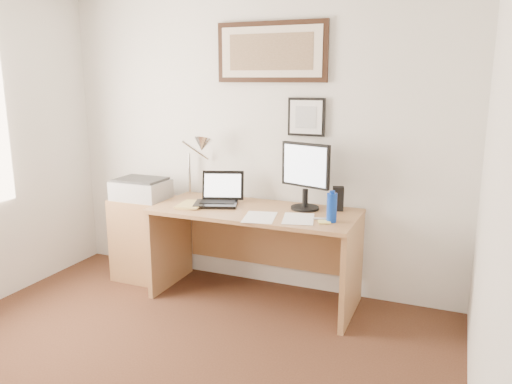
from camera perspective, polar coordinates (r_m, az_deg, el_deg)
The scene contains 18 objects.
wall_back at distance 4.18m, azimuth -0.12°, elevation 6.04°, with size 3.50×0.02×2.50m, color silver.
wall_right at distance 1.91m, azimuth 26.31°, elevation -3.65°, with size 0.02×4.00×2.50m, color silver.
side_cabinet at distance 4.54m, azimuth -12.53°, elevation -5.18°, with size 0.50×0.40×0.73m, color olive.
water_bottle at distance 3.57m, azimuth 8.65°, elevation -1.78°, with size 0.07×0.07×0.21m, color #0C319E.
bottle_cap at distance 3.54m, azimuth 8.72°, elevation -0.00°, with size 0.04×0.04×0.02m, color #0C319E.
speaker at distance 3.89m, azimuth 9.35°, elevation -0.76°, with size 0.08×0.07×0.19m, color black.
paper_sheet_a at distance 3.67m, azimuth 0.43°, elevation -2.90°, with size 0.23×0.32×0.00m, color white.
paper_sheet_b at distance 3.64m, azimuth 4.87°, elevation -3.06°, with size 0.22×0.32×0.00m, color white.
sticky_pad at distance 3.57m, azimuth 7.81°, elevation -3.39°, with size 0.08×0.08×0.01m, color #FFF578.
marker_pen at distance 3.64m, azimuth 7.57°, elevation -3.04°, with size 0.02×0.02×0.14m, color white.
book at distance 4.06m, azimuth -8.64°, elevation -1.36°, with size 0.19×0.26×0.02m, color tan.
desk at distance 4.03m, azimuth 0.31°, elevation -4.95°, with size 1.60×0.70×0.75m.
laptop at distance 4.04m, azimuth -4.31°, elevation -0.61°, with size 0.40×0.40×0.26m.
lcd_monitor at distance 3.84m, azimuth 5.65°, elevation 2.20°, with size 0.41×0.22×0.52m.
printer at distance 4.41m, azimuth -13.00°, elevation 0.36°, with size 0.44×0.34×0.18m.
desk_lamp at distance 4.20m, azimuth -6.29°, elevation 5.13°, with size 0.29×0.27×0.53m.
picture_large at distance 4.08m, azimuth 1.74°, elevation 15.71°, with size 0.92×0.04×0.47m.
picture_small at distance 3.99m, azimuth 5.77°, elevation 8.52°, with size 0.30×0.03×0.30m.
Camera 1 is at (1.60, -1.84, 1.75)m, focal length 35.00 mm.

